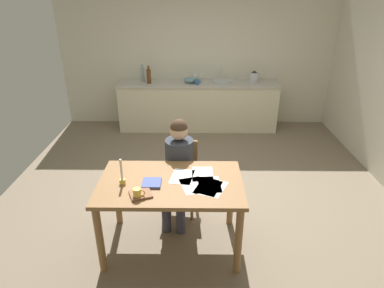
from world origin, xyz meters
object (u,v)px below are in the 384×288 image
object	(u,v)px
bottle_vinegar	(149,76)
wine_glass_by_kettle	(195,74)
coffee_mug	(137,193)
teacup_on_counter	(197,82)
sink_unit	(222,81)
dining_table	(171,191)
stovetop_kettle	(254,77)
book_cookery	(152,183)
candlestick	(122,177)
mixing_bowl	(190,80)
chair_at_table	(181,173)
wine_glass_near_sink	(201,74)
book_magazine	(141,194)
bottle_oil	(143,74)
person_seated	(178,165)

from	to	relation	value
bottle_vinegar	wine_glass_by_kettle	bearing A→B (deg)	15.39
coffee_mug	teacup_on_counter	xyz separation A→B (m)	(0.54, 3.44, 0.12)
sink_unit	wine_glass_by_kettle	bearing A→B (deg)	163.58
dining_table	sink_unit	distance (m)	3.41
stovetop_kettle	book_cookery	bearing A→B (deg)	-113.88
sink_unit	teacup_on_counter	size ratio (longest dim) A/B	2.92
coffee_mug	candlestick	bearing A→B (deg)	128.12
coffee_mug	mixing_bowl	bearing A→B (deg)	83.42
chair_at_table	book_cookery	size ratio (longest dim) A/B	4.74
bottle_vinegar	teacup_on_counter	world-z (taller)	bottle_vinegar
chair_at_table	wine_glass_near_sink	bearing A→B (deg)	84.37
chair_at_table	sink_unit	world-z (taller)	sink_unit
book_magazine	bottle_oil	xyz separation A→B (m)	(-0.49, 3.58, 0.25)
person_seated	wine_glass_by_kettle	world-z (taller)	person_seated
candlestick	bottle_oil	world-z (taller)	bottle_oil
dining_table	bottle_vinegar	world-z (taller)	bottle_vinegar
stovetop_kettle	wine_glass_near_sink	bearing A→B (deg)	171.21
person_seated	teacup_on_counter	xyz separation A→B (m)	(0.22, 2.64, 0.27)
chair_at_table	book_cookery	xyz separation A→B (m)	(-0.24, -0.72, 0.31)
book_magazine	mixing_bowl	size ratio (longest dim) A/B	0.81
candlestick	wine_glass_by_kettle	xyz separation A→B (m)	(0.68, 3.51, 0.16)
candlestick	teacup_on_counter	distance (m)	3.29
chair_at_table	coffee_mug	size ratio (longest dim) A/B	7.87
wine_glass_near_sink	teacup_on_counter	bearing A→B (deg)	-104.33
person_seated	teacup_on_counter	size ratio (longest dim) A/B	9.70
candlestick	book_cookery	world-z (taller)	candlestick
book_cookery	stovetop_kettle	world-z (taller)	stovetop_kettle
mixing_bowl	stovetop_kettle	distance (m)	1.18
book_cookery	dining_table	bearing A→B (deg)	14.73
person_seated	book_magazine	size ratio (longest dim) A/B	6.32
chair_at_table	teacup_on_counter	distance (m)	2.55
candlestick	wine_glass_near_sink	size ratio (longest dim) A/B	1.72
coffee_mug	mixing_bowl	world-z (taller)	mixing_bowl
person_seated	teacup_on_counter	world-z (taller)	person_seated
teacup_on_counter	book_magazine	bearing A→B (deg)	-98.70
book_magazine	book_cookery	xyz separation A→B (m)	(0.08, 0.19, 0.00)
bottle_oil	stovetop_kettle	xyz separation A→B (m)	(2.06, -0.03, -0.04)
coffee_mug	book_magazine	bearing A→B (deg)	65.22
mixing_bowl	wine_glass_by_kettle	size ratio (longest dim) A/B	1.51
person_seated	candlestick	distance (m)	0.78
dining_table	book_cookery	bearing A→B (deg)	-164.54
book_magazine	mixing_bowl	xyz separation A→B (m)	(0.39, 3.51, 0.17)
dining_table	candlestick	bearing A→B (deg)	-174.11
dining_table	stovetop_kettle	distance (m)	3.58
candlestick	bottle_vinegar	xyz separation A→B (m)	(-0.16, 3.28, 0.19)
chair_at_table	teacup_on_counter	bearing A→B (deg)	85.44
sink_unit	bottle_vinegar	world-z (taller)	bottle_vinegar
coffee_mug	book_cookery	xyz separation A→B (m)	(0.10, 0.23, -0.04)
person_seated	chair_at_table	bearing A→B (deg)	82.61
book_magazine	mixing_bowl	bearing A→B (deg)	62.86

